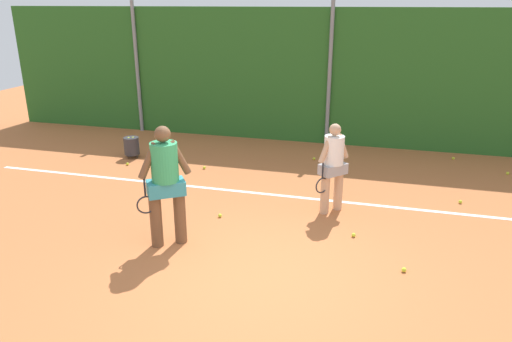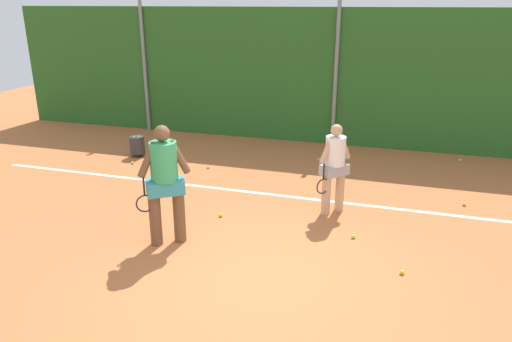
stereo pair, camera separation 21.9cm
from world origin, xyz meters
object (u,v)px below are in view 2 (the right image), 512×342
object	(u,v)px
tennis_ball_9	(208,167)
tennis_ball_5	(460,160)
ball_hopper	(137,145)
player_foreground_near	(165,179)
tennis_ball_3	(348,149)
tennis_ball_12	(319,159)
player_midcourt	(334,164)
tennis_ball_2	(353,236)
tennis_ball_8	(138,136)
tennis_ball_6	(221,215)
tennis_ball_0	(402,272)
tennis_ball_1	(133,163)
tennis_ball_4	(464,204)

from	to	relation	value
tennis_ball_9	tennis_ball_5	bearing A→B (deg)	21.88
ball_hopper	tennis_ball_9	world-z (taller)	ball_hopper
player_foreground_near	tennis_ball_3	world-z (taller)	player_foreground_near
tennis_ball_5	tennis_ball_12	xyz separation A→B (m)	(-3.20, -0.91, 0.00)
player_midcourt	tennis_ball_2	size ratio (longest dim) A/B	24.41
player_midcourt	tennis_ball_12	xyz separation A→B (m)	(-0.74, 2.84, -0.87)
tennis_ball_9	tennis_ball_8	bearing A→B (deg)	146.76
player_midcourt	tennis_ball_12	bearing A→B (deg)	-124.10
tennis_ball_6	tennis_ball_12	size ratio (longest dim) A/B	1.00
tennis_ball_0	tennis_ball_3	world-z (taller)	same
tennis_ball_2	tennis_ball_9	size ratio (longest dim) A/B	1.00
player_midcourt	tennis_ball_5	distance (m)	4.57
tennis_ball_0	tennis_ball_1	world-z (taller)	same
ball_hopper	tennis_ball_12	world-z (taller)	ball_hopper
tennis_ball_8	tennis_ball_12	world-z (taller)	same
tennis_ball_8	tennis_ball_12	bearing A→B (deg)	-6.45
tennis_ball_0	tennis_ball_5	xyz separation A→B (m)	(1.22, 5.55, 0.00)
tennis_ball_1	ball_hopper	bearing A→B (deg)	107.85
player_foreground_near	tennis_ball_5	bearing A→B (deg)	-164.95
tennis_ball_0	tennis_ball_2	distance (m)	1.17
player_foreground_near	tennis_ball_0	world-z (taller)	player_foreground_near
tennis_ball_2	player_midcourt	bearing A→B (deg)	117.68
ball_hopper	player_foreground_near	bearing A→B (deg)	-54.14
tennis_ball_12	tennis_ball_3	bearing A→B (deg)	60.60
player_foreground_near	tennis_ball_0	xyz separation A→B (m)	(3.51, 0.10, -1.02)
tennis_ball_12	tennis_ball_4	bearing A→B (deg)	-31.49
tennis_ball_8	tennis_ball_9	size ratio (longest dim) A/B	1.00
tennis_ball_5	tennis_ball_9	bearing A→B (deg)	-158.12
tennis_ball_6	player_midcourt	bearing A→B (deg)	23.10
tennis_ball_2	tennis_ball_5	world-z (taller)	same
ball_hopper	tennis_ball_12	size ratio (longest dim) A/B	7.78
tennis_ball_3	tennis_ball_8	size ratio (longest dim) A/B	1.00
tennis_ball_4	tennis_ball_6	xyz separation A→B (m)	(-4.13, -1.76, 0.00)
tennis_ball_1	tennis_ball_9	bearing A→B (deg)	7.13
tennis_ball_4	player_midcourt	bearing A→B (deg)	-156.91
tennis_ball_1	tennis_ball_8	xyz separation A→B (m)	(-1.07, 2.11, 0.00)
tennis_ball_1	tennis_ball_3	distance (m)	5.30
player_foreground_near	tennis_ball_1	size ratio (longest dim) A/B	28.55
player_midcourt	tennis_ball_8	distance (m)	6.87
tennis_ball_4	tennis_ball_9	world-z (taller)	same
tennis_ball_8	ball_hopper	bearing A→B (deg)	-60.10
tennis_ball_9	tennis_ball_0	bearing A→B (deg)	-38.13
tennis_ball_2	tennis_ball_4	size ratio (longest dim) A/B	1.00
tennis_ball_0	tennis_ball_6	world-z (taller)	same
tennis_ball_1	tennis_ball_5	bearing A→B (deg)	18.43
tennis_ball_1	tennis_ball_3	world-z (taller)	same
player_foreground_near	player_midcourt	size ratio (longest dim) A/B	1.17
ball_hopper	tennis_ball_9	bearing A→B (deg)	-9.66
tennis_ball_6	tennis_ball_2	bearing A→B (deg)	-3.37
player_foreground_near	tennis_ball_8	distance (m)	6.52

